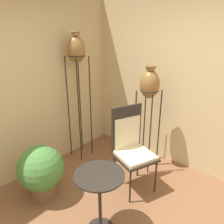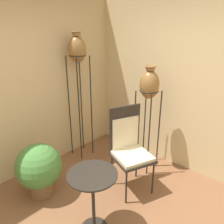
{
  "view_description": "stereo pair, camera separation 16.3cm",
  "coord_description": "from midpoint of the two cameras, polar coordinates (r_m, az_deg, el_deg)",
  "views": [
    {
      "loc": [
        -1.26,
        -0.98,
        2.12
      ],
      "look_at": [
        1.26,
        1.13,
        0.88
      ],
      "focal_mm": 35.0,
      "sensor_mm": 36.0,
      "label": 1
    },
    {
      "loc": [
        -1.15,
        -1.1,
        2.12
      ],
      "look_at": [
        1.26,
        1.13,
        0.88
      ],
      "focal_mm": 35.0,
      "sensor_mm": 36.0,
      "label": 2
    }
  ],
  "objects": [
    {
      "name": "side_table",
      "position": [
        2.43,
        -2.99,
        -19.68
      ],
      "size": [
        0.52,
        0.52,
        0.75
      ],
      "color": "#28231E",
      "rests_on": "ground_plane"
    },
    {
      "name": "vase_stand_tall",
      "position": [
        3.54,
        -7.68,
        14.8
      ],
      "size": [
        0.28,
        0.28,
        2.11
      ],
      "color": "#28231E",
      "rests_on": "ground_plane"
    },
    {
      "name": "chair",
      "position": [
        3.02,
        6.01,
        -8.59
      ],
      "size": [
        0.63,
        0.63,
        1.18
      ],
      "rotation": [
        0.0,
        0.0,
        -0.37
      ],
      "color": "#28231E",
      "rests_on": "ground_plane"
    },
    {
      "name": "wall_back",
      "position": [
        3.29,
        -24.35,
        5.25
      ],
      "size": [
        7.79,
        0.06,
        2.7
      ],
      "color": "#D1B784",
      "rests_on": "ground_plane"
    },
    {
      "name": "potted_plant",
      "position": [
        3.1,
        -17.1,
        -13.86
      ],
      "size": [
        0.59,
        0.59,
        0.74
      ],
      "color": "brown",
      "rests_on": "ground_plane"
    },
    {
      "name": "wall_right",
      "position": [
        3.39,
        23.93,
        5.7
      ],
      "size": [
        0.06,
        7.79,
        2.7
      ],
      "color": "#D1B784",
      "rests_on": "ground_plane"
    },
    {
      "name": "vase_stand_medium",
      "position": [
        3.23,
        11.14,
        6.41
      ],
      "size": [
        0.29,
        0.29,
        1.65
      ],
      "color": "#28231E",
      "rests_on": "ground_plane"
    }
  ]
}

